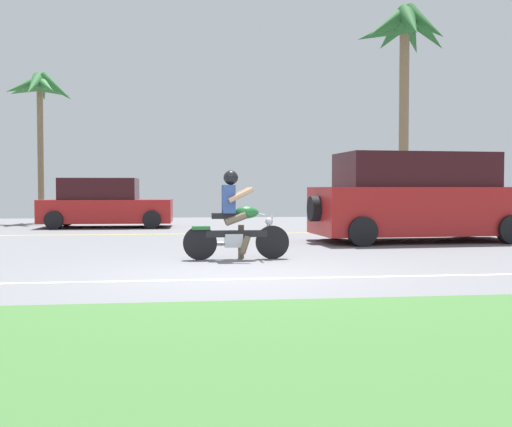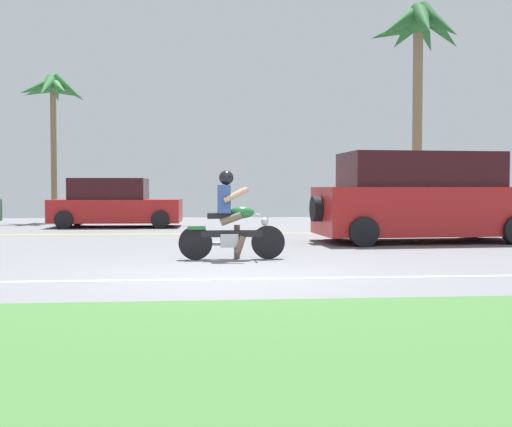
% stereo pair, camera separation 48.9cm
% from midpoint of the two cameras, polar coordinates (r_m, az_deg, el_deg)
% --- Properties ---
extents(ground, '(56.00, 30.00, 0.04)m').
position_cam_midpoint_polar(ground, '(11.71, -2.17, -3.82)').
color(ground, slate).
extents(grass_median, '(56.00, 3.80, 0.06)m').
position_cam_midpoint_polar(grass_median, '(4.72, 2.16, -12.36)').
color(grass_median, '#3D6B33').
rests_on(grass_median, ground).
extents(lane_line_near, '(50.40, 0.12, 0.01)m').
position_cam_midpoint_polar(lane_line_near, '(8.44, -1.07, -6.04)').
color(lane_line_near, silver).
rests_on(lane_line_near, ground).
extents(lane_line_far, '(50.40, 0.12, 0.01)m').
position_cam_midpoint_polar(lane_line_far, '(16.95, -3.05, -1.85)').
color(lane_line_far, yellow).
rests_on(lane_line_far, ground).
extents(motorcyclist, '(1.85, 0.60, 1.54)m').
position_cam_midpoint_polar(motorcyclist, '(10.76, -1.01, -0.77)').
color(motorcyclist, black).
rests_on(motorcyclist, ground).
extents(suv_nearby, '(5.09, 2.45, 2.05)m').
position_cam_midpoint_polar(suv_nearby, '(14.88, 15.82, 1.30)').
color(suv_nearby, '#AD1E1E').
rests_on(suv_nearby, ground).
extents(parked_car_1, '(4.12, 2.13, 1.56)m').
position_cam_midpoint_polar(parked_car_1, '(20.40, -12.15, 0.84)').
color(parked_car_1, '#AD1E1E').
rests_on(parked_car_1, ground).
extents(palm_tree_0, '(2.60, 2.66, 5.48)m').
position_cam_midpoint_polar(palm_tree_0, '(24.33, -17.53, 10.33)').
color(palm_tree_0, '#846B4C').
rests_on(palm_tree_0, ground).
extents(palm_tree_1, '(4.20, 4.27, 8.79)m').
position_cam_midpoint_polar(palm_tree_1, '(27.25, 15.16, 15.32)').
color(palm_tree_1, '#846B4C').
rests_on(palm_tree_1, ground).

